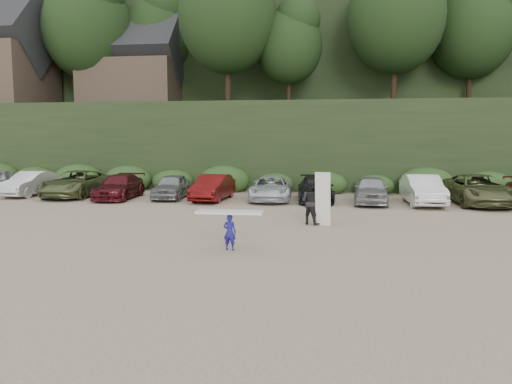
# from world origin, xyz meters

# --- Properties ---
(ground) EXTENTS (120.00, 120.00, 0.00)m
(ground) POSITION_xyz_m (0.00, 0.00, 0.00)
(ground) COLOR tan
(ground) RESTS_ON ground
(hillside_backdrop) EXTENTS (90.00, 41.50, 28.00)m
(hillside_backdrop) POSITION_xyz_m (-0.26, 35.93, 11.22)
(hillside_backdrop) COLOR black
(hillside_backdrop) RESTS_ON ground
(parked_cars) EXTENTS (33.65, 5.96, 1.63)m
(parked_cars) POSITION_xyz_m (0.40, 10.13, 0.75)
(parked_cars) COLOR silver
(parked_cars) RESTS_ON ground
(child_surfer) EXTENTS (2.15, 0.65, 1.28)m
(child_surfer) POSITION_xyz_m (1.86, -2.28, 0.87)
(child_surfer) COLOR navy
(child_surfer) RESTS_ON ground
(adult_surfer) EXTENTS (1.39, 1.06, 2.20)m
(adult_surfer) POSITION_xyz_m (4.28, 2.86, 0.95)
(adult_surfer) COLOR black
(adult_surfer) RESTS_ON ground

